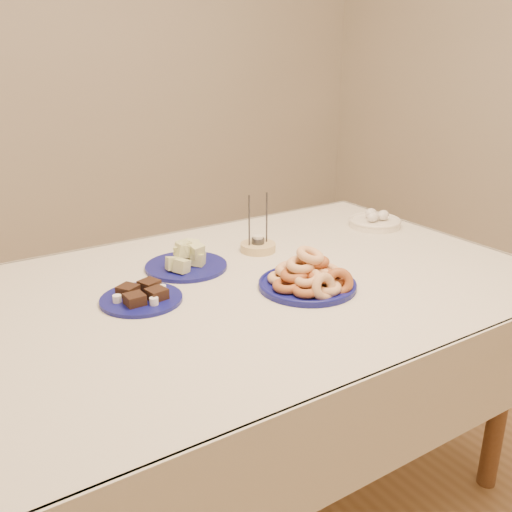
% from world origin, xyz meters
% --- Properties ---
extents(ground, '(5.00, 5.00, 0.00)m').
position_xyz_m(ground, '(0.00, 0.00, 0.00)').
color(ground, '#977047').
rests_on(ground, ground).
extents(dining_table, '(1.71, 1.11, 0.75)m').
position_xyz_m(dining_table, '(0.00, 0.00, 0.64)').
color(dining_table, brown).
rests_on(dining_table, ground).
extents(donut_platter, '(0.29, 0.29, 0.13)m').
position_xyz_m(donut_platter, '(0.13, -0.12, 0.78)').
color(donut_platter, navy).
rests_on(donut_platter, dining_table).
extents(melon_plate, '(0.29, 0.29, 0.09)m').
position_xyz_m(melon_plate, '(-0.09, 0.20, 0.78)').
color(melon_plate, navy).
rests_on(melon_plate, dining_table).
extents(brownie_plate, '(0.25, 0.25, 0.04)m').
position_xyz_m(brownie_plate, '(-0.30, 0.05, 0.76)').
color(brownie_plate, navy).
rests_on(brownie_plate, dining_table).
extents(candle_holder, '(0.12, 0.12, 0.19)m').
position_xyz_m(candle_holder, '(0.18, 0.21, 0.77)').
color(candle_holder, tan).
rests_on(candle_holder, dining_table).
extents(egg_bowl, '(0.21, 0.21, 0.06)m').
position_xyz_m(egg_bowl, '(0.70, 0.20, 0.77)').
color(egg_bowl, white).
rests_on(egg_bowl, dining_table).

